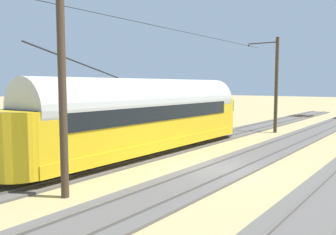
{
  "coord_description": "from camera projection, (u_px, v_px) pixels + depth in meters",
  "views": [
    {
      "loc": [
        -7.55,
        14.37,
        3.96
      ],
      "look_at": [
        4.68,
        -2.2,
        2.06
      ],
      "focal_mm": 37.79,
      "sensor_mm": 36.0,
      "label": 1
    }
  ],
  "objects": [
    {
      "name": "catenary_pole_mid_near",
      "position": [
        61.0,
        81.0,
        12.15
      ],
      "size": [
        2.73,
        0.28,
        7.85
      ],
      "color": "#423323",
      "rests_on": "ground"
    },
    {
      "name": "ground_plane",
      "position": [
        221.0,
        171.0,
        16.34
      ],
      "size": [
        220.0,
        220.0,
        0.0
      ],
      "primitive_type": "plane",
      "color": "tan"
    },
    {
      "name": "track_third_siding",
      "position": [
        142.0,
        155.0,
        19.61
      ],
      "size": [
        2.8,
        80.0,
        0.18
      ],
      "color": "#56514C",
      "rests_on": "ground"
    },
    {
      "name": "vintage_streetcar",
      "position": [
        149.0,
        115.0,
        19.91
      ],
      "size": [
        2.65,
        18.19,
        5.5
      ],
      "color": "gold",
      "rests_on": "ground"
    },
    {
      "name": "track_adjacent_siding",
      "position": [
        224.0,
        168.0,
        16.59
      ],
      "size": [
        2.8,
        80.0,
        0.18
      ],
      "color": "#56514C",
      "rests_on": "ground"
    },
    {
      "name": "catenary_pole_foreground",
      "position": [
        276.0,
        83.0,
        29.1
      ],
      "size": [
        2.73,
        0.28,
        7.85
      ],
      "color": "#423323",
      "rests_on": "ground"
    }
  ]
}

